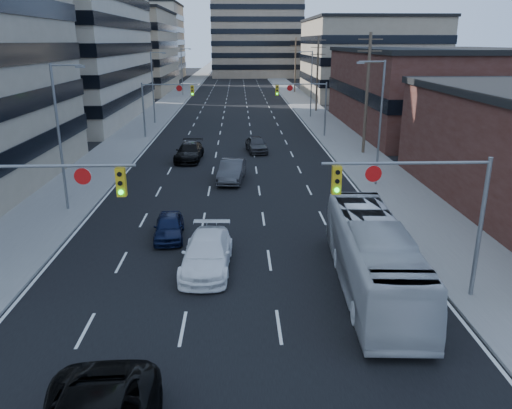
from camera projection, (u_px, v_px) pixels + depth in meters
The scene contains 27 objects.
road_surface at pixel (237, 81), 136.44m from camera, with size 18.00×300.00×0.02m, color black.
sidewalk_left at pixel (195, 80), 136.03m from camera, with size 5.00×300.00×0.15m, color slate.
sidewalk_right at pixel (279, 80), 136.80m from camera, with size 5.00×300.00×0.15m, color slate.
office_left_mid at pixel (27, 11), 64.70m from camera, with size 26.00×34.00×28.00m, color #ADA089.
office_left_far at pixel (122, 53), 104.66m from camera, with size 20.00×30.00×16.00m, color gray.
storefront_right_mid at pixel (435, 91), 59.86m from camera, with size 20.00×30.00×9.00m, color #472119.
office_right_far at pixel (367, 59), 95.21m from camera, with size 22.00×28.00×14.00m, color gray.
bg_block_left at pixel (138, 42), 141.89m from camera, with size 24.00×24.00×20.00m, color #ADA089.
bg_block_right at pixel (354, 58), 135.64m from camera, with size 22.00×22.00×12.00m, color gray.
signal_near_left at pixel (34, 204), 18.97m from camera, with size 6.59×0.33×6.00m.
signal_near_right at pixel (421, 200), 19.47m from camera, with size 6.59×0.33×6.00m.
signal_far_left at pixel (164, 99), 54.11m from camera, with size 6.09×0.33×6.00m.
signal_far_right at pixel (305, 98), 54.63m from camera, with size 6.09×0.33×6.00m.
utility_pole_block at pixel (367, 92), 45.77m from camera, with size 2.20×0.28×11.00m.
utility_pole_midblock at pixel (317, 73), 74.27m from camera, with size 2.20×0.28×11.00m.
utility_pole_distant at pixel (295, 64), 102.76m from camera, with size 2.20×0.28×11.00m.
streetlight_left_near at pixel (61, 131), 30.05m from camera, with size 2.03×0.22×9.00m.
streetlight_left_mid at pixel (154, 84), 63.29m from camera, with size 2.03×0.22×9.00m.
streetlight_left_far at pixel (183, 69), 96.53m from camera, with size 2.03×0.22×9.00m.
streetlight_right_near at pixel (378, 118), 35.49m from camera, with size 2.03×0.22×9.00m.
streetlight_right_far at pixel (310, 81), 68.73m from camera, with size 2.03×0.22×9.00m.
white_van at pixel (207, 253), 23.29m from camera, with size 2.21×5.43×1.57m, color white.
transit_bus at pixel (373, 256), 21.15m from camera, with size 2.57×10.98×3.06m, color #BABABA.
sedan_blue at pixel (169, 227), 27.04m from camera, with size 1.54×3.84×1.31m, color black.
sedan_grey_center at pixel (232, 171), 38.07m from camera, with size 1.72×4.93×1.63m, color #38383A.
sedan_black_far at pixel (189, 152), 44.76m from camera, with size 2.19×5.39×1.56m, color black.
sedan_grey_right at pixel (256, 144), 48.19m from camera, with size 1.78×4.41×1.50m, color #323235.
Camera 1 is at (0.37, -10.33, 10.21)m, focal length 35.00 mm.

